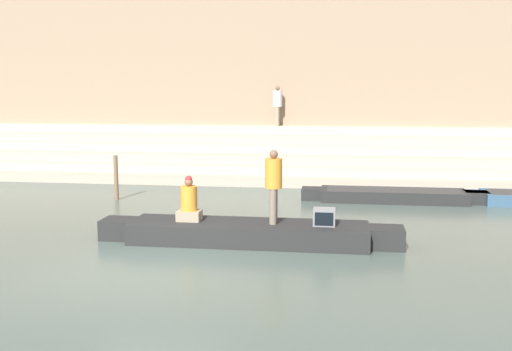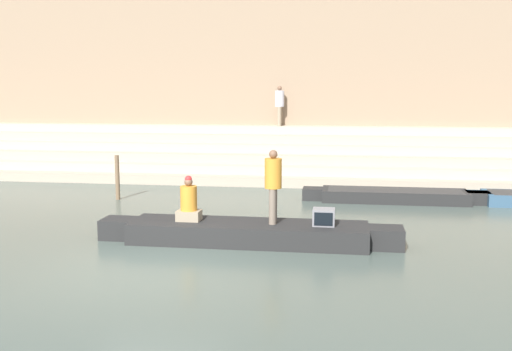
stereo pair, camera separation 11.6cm
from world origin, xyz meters
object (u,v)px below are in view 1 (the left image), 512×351
(rowboat_main, at_px, (249,232))
(mooring_post, at_px, (116,178))
(moored_boat_shore, at_px, (393,195))
(person_standing, at_px, (274,182))
(person_rowing, at_px, (189,203))
(tv_set, at_px, (324,217))
(person_on_steps, at_px, (278,103))

(rowboat_main, relative_size, mooring_post, 4.91)
(rowboat_main, relative_size, moored_boat_shore, 1.22)
(person_standing, relative_size, moored_boat_shore, 0.29)
(person_standing, xyz_separation_m, person_rowing, (-1.93, -0.00, -0.54))
(rowboat_main, bearing_deg, tv_set, 1.53)
(moored_boat_shore, height_order, mooring_post, mooring_post)
(moored_boat_shore, xyz_separation_m, person_on_steps, (-4.22, 6.03, 2.64))
(tv_set, bearing_deg, mooring_post, 152.53)
(person_on_steps, bearing_deg, moored_boat_shore, 139.37)
(tv_set, height_order, moored_boat_shore, tv_set)
(tv_set, bearing_deg, person_standing, -174.32)
(person_rowing, relative_size, moored_boat_shore, 0.18)
(person_rowing, xyz_separation_m, moored_boat_shore, (5.03, 5.49, -0.67))
(moored_boat_shore, bearing_deg, person_rowing, -133.20)
(person_rowing, relative_size, mooring_post, 0.74)
(rowboat_main, bearing_deg, moored_boat_shore, 57.66)
(person_on_steps, bearing_deg, rowboat_main, 107.19)
(moored_boat_shore, xyz_separation_m, mooring_post, (-8.53, -0.92, 0.50))
(person_rowing, height_order, person_on_steps, person_on_steps)
(mooring_post, bearing_deg, moored_boat_shore, 6.15)
(mooring_post, bearing_deg, tv_set, -35.10)
(person_standing, xyz_separation_m, mooring_post, (-5.43, 4.57, -0.70))
(rowboat_main, distance_m, person_standing, 1.28)
(rowboat_main, bearing_deg, mooring_post, 137.53)
(moored_boat_shore, distance_m, person_on_steps, 7.82)
(rowboat_main, xyz_separation_m, person_standing, (0.56, 0.05, 1.15))
(person_rowing, relative_size, tv_set, 2.16)
(tv_set, bearing_deg, person_rowing, -173.05)
(person_standing, distance_m, tv_set, 1.36)
(moored_boat_shore, bearing_deg, tv_set, -110.30)
(person_standing, distance_m, mooring_post, 7.14)
(person_rowing, bearing_deg, rowboat_main, -7.20)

